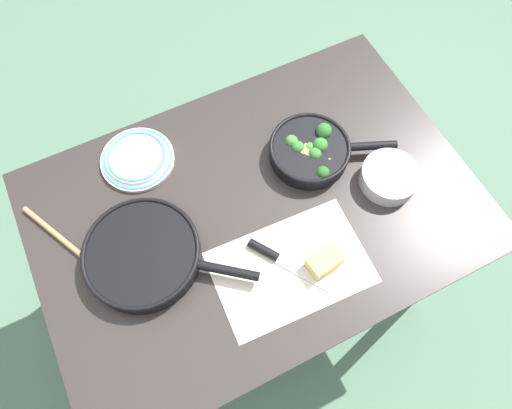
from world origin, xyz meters
The scene contains 10 objects.
ground_plane centered at (0.00, 0.00, 0.00)m, with size 14.00×14.00×0.00m, color #51755B.
dining_table_red centered at (0.00, 0.00, 0.65)m, with size 1.20×0.82×0.74m.
skillet_broccoli centered at (0.21, 0.08, 0.77)m, with size 0.35×0.23×0.07m.
skillet_eggs centered at (-0.32, 0.00, 0.76)m, with size 0.40×0.35×0.06m.
wooden_spoon centered at (-0.47, 0.08, 0.74)m, with size 0.18×0.33×0.02m.
parchment_sheet centered at (0.01, -0.19, 0.74)m, with size 0.41×0.27×0.00m.
grater_knife centered at (-0.02, -0.16, 0.74)m, with size 0.16×0.22×0.02m.
cheese_block centered at (0.08, -0.22, 0.76)m, with size 0.09×0.07×0.05m.
dinner_plate_stack centered at (-0.24, 0.28, 0.75)m, with size 0.21×0.21×0.03m.
prep_bowl_steel centered at (0.37, -0.09, 0.76)m, with size 0.16×0.16×0.05m.
Camera 1 is at (-0.23, -0.46, 1.87)m, focal length 32.00 mm.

